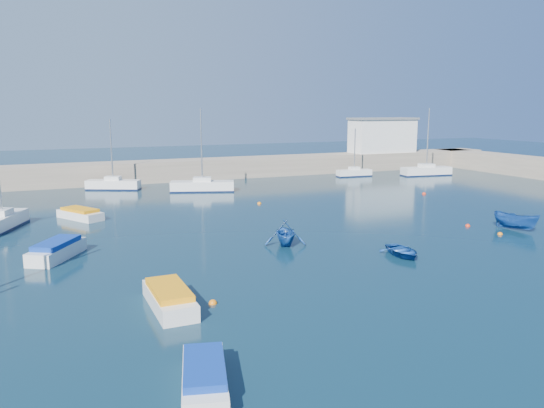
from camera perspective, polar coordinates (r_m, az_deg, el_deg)
name	(u,v)px	position (r m, az deg, el deg)	size (l,w,h in m)	color
ground	(414,280)	(30.26, 15.03, -7.92)	(220.00, 220.00, 0.00)	#0C2635
back_wall	(193,169)	(71.17, -8.54, 3.70)	(96.00, 4.50, 2.60)	gray
right_arm	(522,166)	(82.97, 25.30, 3.75)	(4.50, 32.00, 2.60)	gray
harbor_office	(382,136)	(83.73, 11.78, 7.17)	(10.00, 4.00, 5.00)	silver
sailboat_3	(3,221)	(46.21, -26.99, -1.66)	(3.70, 6.09, 7.89)	silver
sailboat_5	(113,184)	(64.06, -16.71, 2.05)	(6.21, 4.17, 8.09)	silver
sailboat_6	(202,186)	(60.54, -7.50, 1.96)	(7.35, 4.19, 9.31)	silver
sailboat_7	(354,173)	(74.25, 8.82, 3.36)	(5.00, 1.74, 6.59)	silver
sailboat_8	(426,171)	(77.61, 16.26, 3.46)	(7.28, 2.92, 9.32)	silver
motorboat_0	(169,298)	(25.71, -10.99, -9.87)	(1.68, 4.70, 1.05)	silver
motorboat_1	(57,250)	(35.88, -22.13, -4.60)	(3.77, 4.79, 1.13)	silver
motorboat_2	(80,214)	(47.83, -19.94, -1.00)	(3.68, 4.71, 0.93)	silver
motorboat_3	(204,377)	(18.66, -7.30, -17.97)	(2.43, 4.31, 0.96)	silver
dinghy_center	(402,251)	(34.79, 13.86, -4.94)	(2.21, 3.09, 0.64)	navy
dinghy_left	(285,233)	(36.36, 1.42, -3.10)	(2.83, 3.28, 1.73)	navy
dinghy_right	(516,221)	(45.02, 24.76, -1.68)	(1.34, 3.56, 1.37)	navy
buoy_0	(213,304)	(26.06, -6.37, -10.61)	(0.42, 0.42, 0.42)	orange
buoy_1	(468,226)	(45.05, 20.31, -2.26)	(0.40, 0.40, 0.40)	red
buoy_2	(500,235)	(43.02, 23.32, -3.03)	(0.38, 0.38, 0.38)	orange
buoy_3	(259,204)	(52.17, -1.37, 0.01)	(0.41, 0.41, 0.41)	orange
buoy_4	(424,194)	(60.45, 16.03, 1.02)	(0.43, 0.43, 0.43)	red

